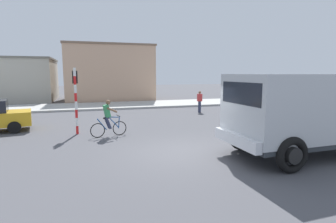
% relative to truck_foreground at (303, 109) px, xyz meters
% --- Properties ---
extents(ground_plane, '(120.00, 120.00, 0.00)m').
position_rel_truck_foreground_xyz_m(ground_plane, '(-3.98, 1.55, -1.67)').
color(ground_plane, '#4C4C51').
extents(sidewalk_far, '(80.00, 5.00, 0.16)m').
position_rel_truck_foreground_xyz_m(sidewalk_far, '(-3.98, 16.72, -1.59)').
color(sidewalk_far, '#ADADA8').
rests_on(sidewalk_far, ground).
extents(truck_foreground, '(5.47, 2.94, 2.90)m').
position_rel_truck_foreground_xyz_m(truck_foreground, '(0.00, 0.00, 0.00)').
color(truck_foreground, '#B2B7BC').
rests_on(truck_foreground, ground).
extents(cyclist, '(1.70, 0.58, 1.72)m').
position_rel_truck_foreground_xyz_m(cyclist, '(-6.32, 4.99, -0.80)').
color(cyclist, black).
rests_on(cyclist, ground).
extents(traffic_light_pole, '(0.24, 0.43, 3.20)m').
position_rel_truck_foreground_xyz_m(traffic_light_pole, '(-7.74, 6.04, 0.40)').
color(traffic_light_pole, red).
rests_on(traffic_light_pole, ground).
extents(pedestrian_near_kerb, '(0.34, 0.22, 1.62)m').
position_rel_truck_foreground_xyz_m(pedestrian_near_kerb, '(0.93, 10.97, -0.82)').
color(pedestrian_near_kerb, '#2D334C').
rests_on(pedestrian_near_kerb, ground).
extents(building_corner_left, '(7.81, 8.06, 4.57)m').
position_rel_truck_foreground_xyz_m(building_corner_left, '(-14.42, 24.89, 0.62)').
color(building_corner_left, '#B2AD9E').
rests_on(building_corner_left, ground).
extents(building_mid_block, '(9.19, 7.35, 5.95)m').
position_rel_truck_foreground_xyz_m(building_mid_block, '(-4.76, 23.10, 1.31)').
color(building_mid_block, tan).
rests_on(building_mid_block, ground).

